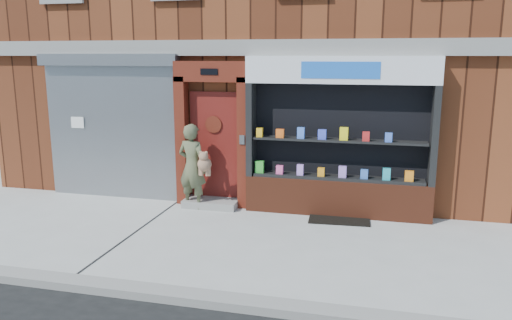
% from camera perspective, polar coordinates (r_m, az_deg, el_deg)
% --- Properties ---
extents(ground, '(80.00, 80.00, 0.00)m').
position_cam_1_polar(ground, '(8.45, -4.00, -9.01)').
color(ground, '#9E9E99').
rests_on(ground, ground).
extents(curb, '(60.00, 0.30, 0.12)m').
position_cam_1_polar(curb, '(6.59, -9.92, -14.92)').
color(curb, gray).
rests_on(curb, ground).
extents(building, '(12.00, 8.16, 8.00)m').
position_cam_1_polar(building, '(13.75, 3.68, 16.00)').
color(building, '#4A2011').
rests_on(building, ground).
extents(shutter_bay, '(3.10, 0.30, 3.04)m').
position_cam_1_polar(shutter_bay, '(10.97, -16.13, 4.66)').
color(shutter_bay, gray).
rests_on(shutter_bay, ground).
extents(red_door_bay, '(1.52, 0.58, 2.90)m').
position_cam_1_polar(red_door_bay, '(10.02, -4.97, 2.93)').
color(red_door_bay, '#53180E').
rests_on(red_door_bay, ground).
extents(pharmacy_bay, '(3.50, 0.41, 3.00)m').
position_cam_1_polar(pharmacy_bay, '(9.49, 9.39, 1.79)').
color(pharmacy_bay, maroon).
rests_on(pharmacy_bay, ground).
extents(woman, '(0.81, 0.58, 1.71)m').
position_cam_1_polar(woman, '(9.93, -7.19, -0.70)').
color(woman, '#535839').
rests_on(woman, ground).
extents(doormat, '(1.16, 0.85, 0.03)m').
position_cam_1_polar(doormat, '(9.56, 9.49, -6.55)').
color(doormat, black).
rests_on(doormat, ground).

